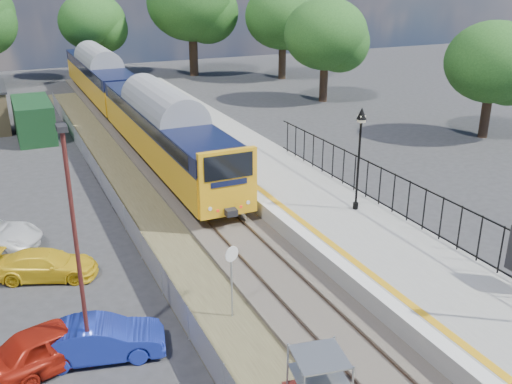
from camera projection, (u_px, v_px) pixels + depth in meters
ground at (321, 324)px, 18.69m from camera, size 120.00×120.00×0.00m
track_bed at (206, 217)px, 26.68m from camera, size 5.90×80.00×0.29m
platform at (311, 206)px, 26.95m from camera, size 5.00×70.00×0.90m
platform_edge at (272, 204)px, 25.99m from camera, size 0.90×70.00×0.01m
victorian_lamp_north at (360, 135)px, 24.30m from camera, size 0.44×0.44×4.60m
palisade_fence at (437, 215)px, 22.47m from camera, size 0.12×26.00×2.00m
wire_fence at (115, 202)px, 27.03m from camera, size 0.06×52.00×1.20m
tree_line at (103, 21)px, 52.49m from camera, size 56.80×43.80×11.88m
train at (124, 95)px, 41.97m from camera, size 2.82×40.83×3.51m
speed_sign at (232, 270)px, 18.39m from camera, size 0.52×0.20×2.67m
carpark_lamp at (76, 239)px, 15.19m from camera, size 0.25×0.50×7.27m
car_red at (55, 343)px, 16.61m from camera, size 4.25×2.63×1.35m
car_blue at (100, 340)px, 16.88m from camera, size 3.96×2.10×1.24m
car_yellow at (46, 265)px, 21.37m from camera, size 4.04×2.78×1.09m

